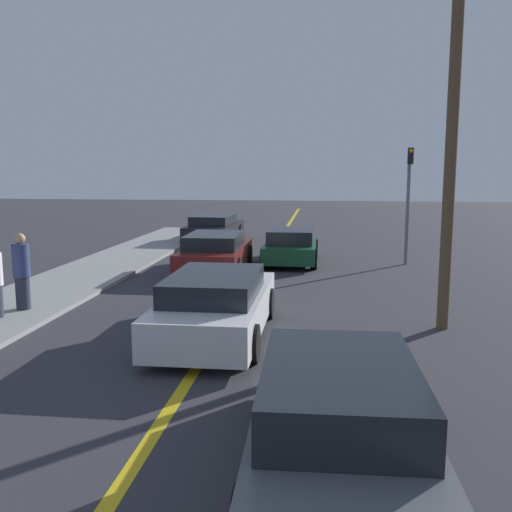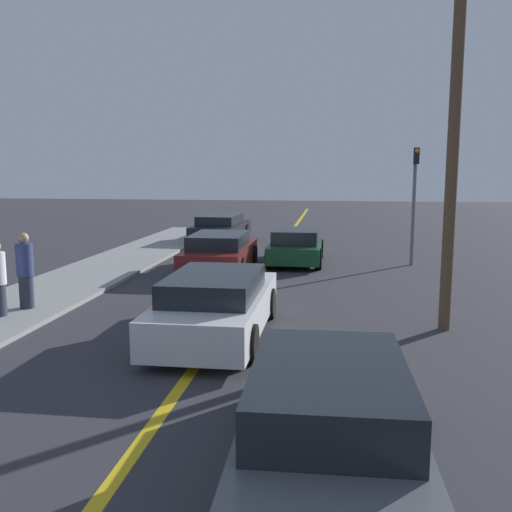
{
  "view_description": "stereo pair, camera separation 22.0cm",
  "coord_description": "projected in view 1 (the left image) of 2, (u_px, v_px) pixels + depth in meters",
  "views": [
    {
      "loc": [
        2.1,
        0.48,
        3.34
      ],
      "look_at": [
        0.79,
        11.4,
        1.64
      ],
      "focal_mm": 40.0,
      "sensor_mm": 36.0,
      "label": 1
    },
    {
      "loc": [
        2.31,
        0.51,
        3.34
      ],
      "look_at": [
        0.79,
        11.4,
        1.64
      ],
      "focal_mm": 40.0,
      "sensor_mm": 36.0,
      "label": 2
    }
  ],
  "objects": [
    {
      "name": "car_near_right_lane",
      "position": [
        338.0,
        421.0,
        6.11
      ],
      "size": [
        2.0,
        4.55,
        1.36
      ],
      "rotation": [
        0.0,
        0.0,
        0.02
      ],
      "color": "#4C5156",
      "rests_on": "ground_plane"
    },
    {
      "name": "car_ahead_center",
      "position": [
        217.0,
        305.0,
        11.31
      ],
      "size": [
        2.02,
        4.8,
        1.32
      ],
      "rotation": [
        0.0,
        0.0,
        0.0
      ],
      "color": "silver",
      "rests_on": "ground_plane"
    },
    {
      "name": "pedestrian_by_sign",
      "position": [
        22.0,
        272.0,
        13.09
      ],
      "size": [
        0.38,
        0.38,
        1.77
      ],
      "color": "#282D3D",
      "rests_on": "sidewalk_left"
    },
    {
      "name": "car_oncoming_far",
      "position": [
        214.0,
        228.0,
        26.12
      ],
      "size": [
        2.21,
        4.55,
        1.23
      ],
      "rotation": [
        0.0,
        0.0,
        -0.05
      ],
      "color": "black",
      "rests_on": "ground_plane"
    },
    {
      "name": "car_far_distant",
      "position": [
        216.0,
        253.0,
        18.51
      ],
      "size": [
        2.05,
        4.53,
        1.27
      ],
      "rotation": [
        0.0,
        0.0,
        0.01
      ],
      "color": "maroon",
      "rests_on": "ground_plane"
    },
    {
      "name": "sidewalk_left",
      "position": [
        62.0,
        286.0,
        16.11
      ],
      "size": [
        2.77,
        31.01,
        0.11
      ],
      "color": "gray",
      "rests_on": "ground_plane"
    },
    {
      "name": "car_parked_left_lot",
      "position": [
        291.0,
        246.0,
        20.15
      ],
      "size": [
        1.89,
        3.87,
        1.23
      ],
      "rotation": [
        0.0,
        0.0,
        0.0
      ],
      "color": "#144728",
      "rests_on": "ground_plane"
    },
    {
      "name": "traffic_light",
      "position": [
        408.0,
        194.0,
        19.56
      ],
      "size": [
        0.18,
        0.4,
        4.02
      ],
      "color": "slate",
      "rests_on": "ground_plane"
    },
    {
      "name": "utility_pole",
      "position": [
        450.0,
        167.0,
        11.49
      ],
      "size": [
        0.24,
        0.24,
        6.72
      ],
      "color": "brown",
      "rests_on": "ground_plane"
    },
    {
      "name": "road_center_line",
      "position": [
        256.0,
        275.0,
        17.94
      ],
      "size": [
        0.2,
        60.0,
        0.01
      ],
      "color": "gold",
      "rests_on": "ground_plane"
    }
  ]
}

